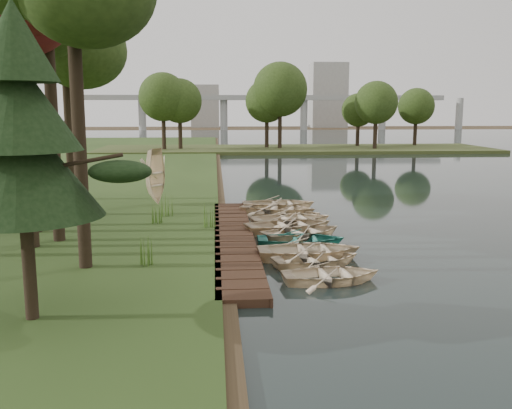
{
  "coord_description": "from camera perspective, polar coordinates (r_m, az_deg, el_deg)",
  "views": [
    {
      "loc": [
        -2.35,
        -22.91,
        5.48
      ],
      "look_at": [
        -0.66,
        0.49,
        1.5
      ],
      "focal_mm": 40.0,
      "sensor_mm": 36.0,
      "label": 1
    }
  ],
  "objects": [
    {
      "name": "boardwalk",
      "position": [
        23.54,
        -2.2,
        -3.47
      ],
      "size": [
        1.6,
        16.0,
        0.3
      ],
      "primitive_type": "cube",
      "color": "#342014",
      "rests_on": "ground"
    },
    {
      "name": "tree_4",
      "position": [
        27.15,
        -22.25,
        17.95
      ],
      "size": [
        4.73,
        4.73,
        11.53
      ],
      "color": "black",
      "rests_on": "bank"
    },
    {
      "name": "far_trees",
      "position": [
        73.26,
        1.38,
        10.37
      ],
      "size": [
        45.6,
        5.6,
        8.8
      ],
      "color": "black",
      "rests_on": "peninsula"
    },
    {
      "name": "rowboat_8",
      "position": [
        29.26,
        2.22,
        -0.28
      ],
      "size": [
        4.59,
        3.95,
        0.8
      ],
      "primitive_type": "imported",
      "rotation": [
        0.0,
        0.0,
        1.21
      ],
      "color": "beige",
      "rests_on": "water"
    },
    {
      "name": "ground",
      "position": [
        23.68,
        1.68,
        -3.76
      ],
      "size": [
        300.0,
        300.0,
        0.0
      ],
      "primitive_type": "plane",
      "color": "#3D2F1D"
    },
    {
      "name": "rowboat_3",
      "position": [
        22.64,
        4.51,
        -3.34
      ],
      "size": [
        3.57,
        2.61,
        0.72
      ],
      "primitive_type": "imported",
      "rotation": [
        0.0,
        0.0,
        1.53
      ],
      "color": "teal",
      "rests_on": "water"
    },
    {
      "name": "rowboat_5",
      "position": [
        25.16,
        3.39,
        -1.9
      ],
      "size": [
        4.51,
        3.68,
        0.82
      ],
      "primitive_type": "imported",
      "rotation": [
        0.0,
        0.0,
        1.81
      ],
      "color": "beige",
      "rests_on": "water"
    },
    {
      "name": "peninsula",
      "position": [
        73.83,
        3.95,
        5.53
      ],
      "size": [
        50.0,
        14.0,
        0.45
      ],
      "primitive_type": "cube",
      "color": "#3D471F",
      "rests_on": "ground"
    },
    {
      "name": "rowboat_4",
      "position": [
        24.0,
        4.71,
        -2.56
      ],
      "size": [
        4.35,
        3.82,
        0.75
      ],
      "primitive_type": "imported",
      "rotation": [
        0.0,
        0.0,
        1.98
      ],
      "color": "beige",
      "rests_on": "water"
    },
    {
      "name": "bridge",
      "position": [
        143.67,
        1.75,
        10.26
      ],
      "size": [
        95.9,
        4.0,
        8.6
      ],
      "color": "#A5A5A0",
      "rests_on": "ground"
    },
    {
      "name": "reeds_0",
      "position": [
        19.37,
        -10.89,
        -4.66
      ],
      "size": [
        0.6,
        0.6,
        0.92
      ],
      "primitive_type": "cone",
      "color": "#3F661E",
      "rests_on": "bank"
    },
    {
      "name": "tree_6",
      "position": [
        34.29,
        -18.7,
        15.77
      ],
      "size": [
        5.11,
        5.11,
        11.38
      ],
      "color": "black",
      "rests_on": "bank"
    },
    {
      "name": "rowboat_0",
      "position": [
        18.22,
        7.56,
        -6.73
      ],
      "size": [
        3.35,
        2.54,
        0.65
      ],
      "primitive_type": "imported",
      "rotation": [
        0.0,
        0.0,
        1.67
      ],
      "color": "beige",
      "rests_on": "water"
    },
    {
      "name": "pine_tree",
      "position": [
        14.67,
        -22.55,
        6.71
      ],
      "size": [
        3.8,
        3.8,
        7.68
      ],
      "color": "black",
      "rests_on": "bank"
    },
    {
      "name": "reeds_1",
      "position": [
        25.25,
        -4.63,
        -1.07
      ],
      "size": [
        0.6,
        0.6,
        1.02
      ],
      "primitive_type": "cone",
      "color": "#3F661E",
      "rests_on": "bank"
    },
    {
      "name": "stored_rowboat",
      "position": [
        31.32,
        -9.89,
        0.55
      ],
      "size": [
        3.73,
        3.41,
        0.63
      ],
      "primitive_type": "imported",
      "rotation": [
        3.14,
        0.0,
        1.05
      ],
      "color": "beige",
      "rests_on": "bank"
    },
    {
      "name": "rowboat_2",
      "position": [
        20.87,
        5.39,
        -4.38
      ],
      "size": [
        3.93,
        2.88,
        0.79
      ],
      "primitive_type": "imported",
      "rotation": [
        0.0,
        0.0,
        1.61
      ],
      "color": "beige",
      "rests_on": "water"
    },
    {
      "name": "rowboat_7",
      "position": [
        28.25,
        3.27,
        -0.79
      ],
      "size": [
        3.43,
        2.66,
        0.66
      ],
      "primitive_type": "imported",
      "rotation": [
        0.0,
        0.0,
        1.44
      ],
      "color": "beige",
      "rests_on": "water"
    },
    {
      "name": "reeds_3",
      "position": [
        27.97,
        -8.9,
        0.0
      ],
      "size": [
        0.6,
        0.6,
        1.12
      ],
      "primitive_type": "cone",
      "color": "#3F661E",
      "rests_on": "bank"
    },
    {
      "name": "rowboat_9",
      "position": [
        30.74,
        2.31,
        0.21
      ],
      "size": [
        3.97,
        2.89,
        0.81
      ],
      "primitive_type": "imported",
      "rotation": [
        0.0,
        0.0,
        1.6
      ],
      "color": "beige",
      "rests_on": "water"
    },
    {
      "name": "rowboat_6",
      "position": [
        26.66,
        3.55,
        -1.27
      ],
      "size": [
        4.23,
        3.34,
        0.79
      ],
      "primitive_type": "imported",
      "rotation": [
        0.0,
        0.0,
        1.74
      ],
      "color": "beige",
      "rests_on": "water"
    },
    {
      "name": "tree_2",
      "position": [
        22.9,
        -22.71,
        17.97
      ],
      "size": [
        3.41,
        3.41,
        10.43
      ],
      "color": "black",
      "rests_on": "bank"
    },
    {
      "name": "building_a",
      "position": [
        166.13,
        7.22,
        10.77
      ],
      "size": [
        10.0,
        8.0,
        18.0
      ],
      "primitive_type": "cube",
      "color": "#A5A5A0",
      "rests_on": "ground"
    },
    {
      "name": "reeds_2",
      "position": [
        26.3,
        -9.88,
        -0.85
      ],
      "size": [
        0.6,
        0.6,
        0.92
      ],
      "primitive_type": "cone",
      "color": "#3F661E",
      "rests_on": "bank"
    },
    {
      "name": "rowboat_1",
      "position": [
        20.0,
        6.11,
        -5.21
      ],
      "size": [
        3.64,
        2.98,
        0.66
      ],
      "primitive_type": "imported",
      "rotation": [
        0.0,
        0.0,
        1.82
      ],
      "color": "beige",
      "rests_on": "water"
    },
    {
      "name": "building_b",
      "position": [
        167.94,
        -5.12,
        9.77
      ],
      "size": [
        8.0,
        8.0,
        12.0
      ],
      "primitive_type": "cube",
      "color": "#A5A5A0",
      "rests_on": "ground"
    }
  ]
}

